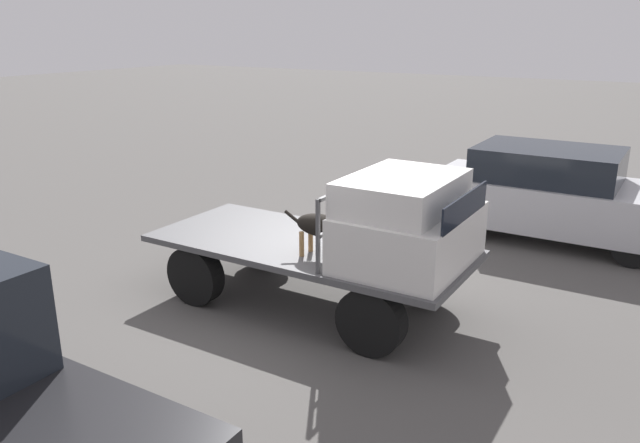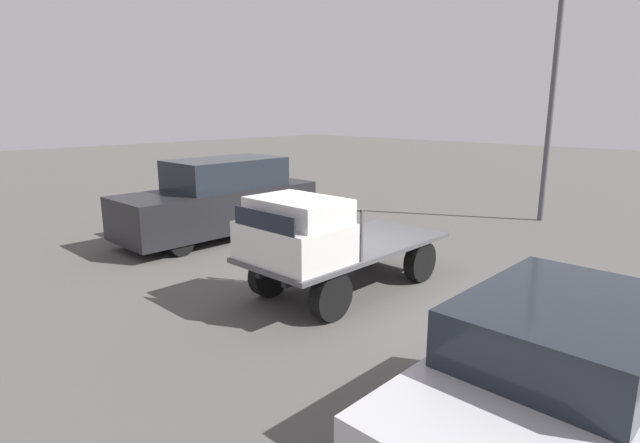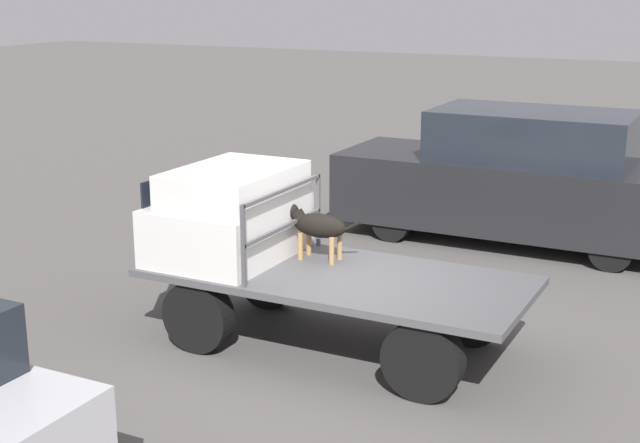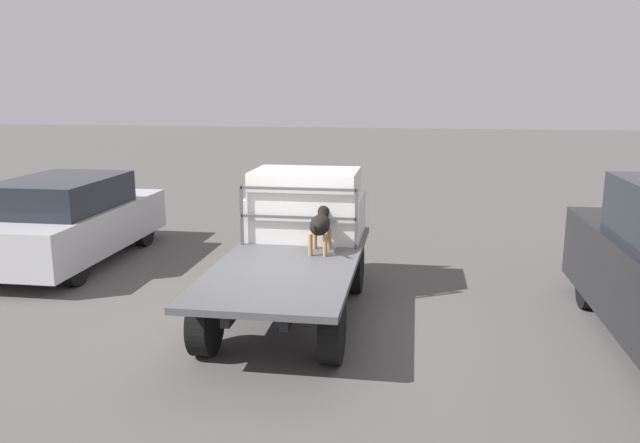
# 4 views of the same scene
# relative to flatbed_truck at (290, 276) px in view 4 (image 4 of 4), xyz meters

# --- Properties ---
(ground_plane) EXTENTS (80.00, 80.00, 0.00)m
(ground_plane) POSITION_rel_flatbed_truck_xyz_m (0.00, 0.00, -0.62)
(ground_plane) COLOR #514F4C
(flatbed_truck) EXTENTS (4.16, 1.84, 0.86)m
(flatbed_truck) POSITION_rel_flatbed_truck_xyz_m (0.00, 0.00, 0.00)
(flatbed_truck) COLOR black
(flatbed_truck) RESTS_ON ground
(truck_cab) EXTENTS (1.32, 1.72, 1.04)m
(truck_cab) POSITION_rel_flatbed_truck_xyz_m (1.34, 0.00, 0.73)
(truck_cab) COLOR silver
(truck_cab) RESTS_ON flatbed_truck
(truck_headboard) EXTENTS (0.04, 1.72, 0.87)m
(truck_headboard) POSITION_rel_flatbed_truck_xyz_m (0.65, 0.00, 0.81)
(truck_headboard) COLOR #4C4C4F
(truck_headboard) RESTS_ON flatbed_truck
(dog) EXTENTS (1.02, 0.27, 0.65)m
(dog) POSITION_rel_flatbed_truck_xyz_m (0.44, -0.36, 0.64)
(dog) COLOR #9E7547
(dog) RESTS_ON flatbed_truck
(parked_sedan) EXTENTS (4.20, 1.82, 1.57)m
(parked_sedan) POSITION_rel_flatbed_truck_xyz_m (2.14, 4.46, 0.18)
(parked_sedan) COLOR black
(parked_sedan) RESTS_ON ground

